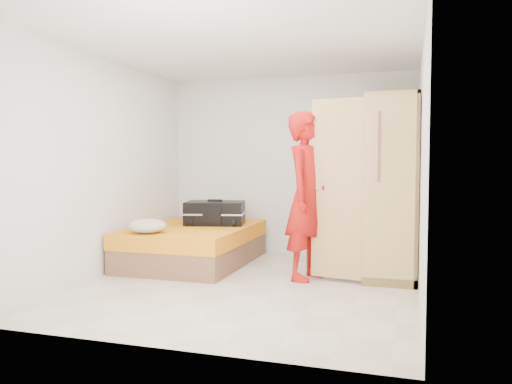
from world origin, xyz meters
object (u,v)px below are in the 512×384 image
(person, at_px, (307,196))
(round_cushion, at_px, (148,226))
(bed, at_px, (194,245))
(suitcase, at_px, (215,213))
(wardrobe, at_px, (388,192))

(person, xyz_separation_m, round_cushion, (-1.88, -0.34, -0.38))
(bed, relative_size, suitcase, 2.21)
(wardrobe, bearing_deg, person, -155.93)
(bed, xyz_separation_m, round_cushion, (-0.26, -0.77, 0.33))
(bed, distance_m, wardrobe, 2.61)
(suitcase, xyz_separation_m, round_cushion, (-0.45, -1.05, -0.07))
(suitcase, height_order, round_cushion, suitcase)
(wardrobe, distance_m, round_cushion, 2.88)
(person, height_order, suitcase, person)
(suitcase, bearing_deg, bed, -136.98)
(bed, height_order, wardrobe, wardrobe)
(bed, xyz_separation_m, suitcase, (0.19, 0.29, 0.40))
(wardrobe, xyz_separation_m, suitcase, (-2.31, 0.32, -0.34))
(wardrobe, xyz_separation_m, round_cushion, (-2.76, -0.73, -0.41))
(person, bearing_deg, bed, 88.01)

